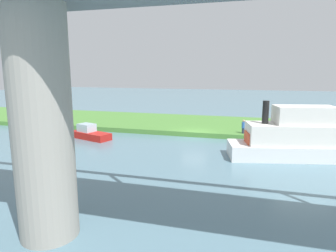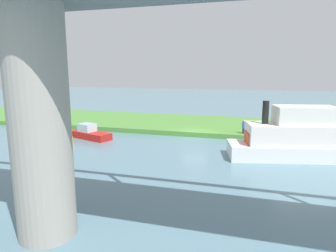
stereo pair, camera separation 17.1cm
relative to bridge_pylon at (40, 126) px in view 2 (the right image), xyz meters
name	(u,v)px [view 2 (the right image)]	position (x,y,z in m)	size (l,w,h in m)	color
ground_plane	(194,137)	(-2.22, -19.72, -4.59)	(160.00, 160.00, 0.00)	slate
grassy_bank	(204,125)	(-2.22, -25.72, -4.34)	(80.00, 12.00, 0.50)	#4C8438
bridge_pylon	(40,126)	(0.00, 0.00, 0.00)	(2.32, 2.32, 9.17)	#9E998E
person_on_bank	(244,127)	(-7.06, -20.66, -3.39)	(0.51, 0.51, 1.39)	#2D334C
mooring_post	(244,130)	(-7.04, -20.66, -3.70)	(0.20, 0.20, 0.78)	brown
pontoon_yellow	(291,138)	(-10.82, -14.47, -2.93)	(9.19, 4.75, 4.48)	white
motorboat_red	(44,137)	(10.68, -13.12, -3.99)	(5.25, 2.63, 1.67)	gold
motorboat_white	(90,133)	(7.72, -16.25, -4.06)	(4.66, 2.88, 1.46)	red
marker_buoy	(22,170)	(6.53, -5.75, -4.34)	(0.50, 0.50, 0.50)	orange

